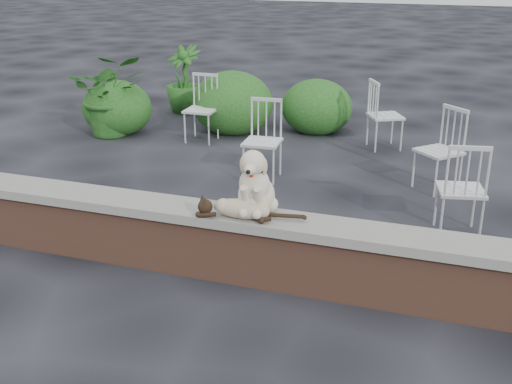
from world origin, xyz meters
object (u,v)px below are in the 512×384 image
(potted_plant_a, at_px, (111,95))
(dog, at_px, (257,179))
(chair_e, at_px, (386,115))
(chair_d, at_px, (439,150))
(chair_c, at_px, (461,188))
(potted_plant_b, at_px, (184,79))
(chair_b, at_px, (201,109))
(chair_a, at_px, (262,141))
(cat, at_px, (241,208))

(potted_plant_a, bearing_deg, dog, -45.23)
(chair_e, bearing_deg, chair_d, -178.95)
(chair_e, xyz_separation_m, chair_d, (0.80, -1.44, 0.00))
(chair_c, bearing_deg, potted_plant_b, -50.59)
(dog, bearing_deg, chair_b, 114.55)
(chair_e, distance_m, potted_plant_a, 3.94)
(chair_b, height_order, chair_d, same)
(dog, distance_m, chair_a, 2.46)
(chair_d, height_order, potted_plant_a, potted_plant_a)
(dog, height_order, chair_c, dog)
(chair_a, xyz_separation_m, potted_plant_b, (-2.29, 2.75, 0.09))
(potted_plant_a, bearing_deg, cat, -47.13)
(dog, height_order, chair_d, dog)
(cat, height_order, chair_b, chair_b)
(potted_plant_a, distance_m, potted_plant_b, 1.69)
(chair_b, bearing_deg, chair_c, -32.22)
(chair_b, bearing_deg, chair_d, -17.41)
(chair_b, xyz_separation_m, chair_e, (2.52, 0.50, 0.00))
(chair_b, height_order, potted_plant_b, potted_plant_b)
(potted_plant_a, bearing_deg, chair_c, -22.10)
(chair_b, relative_size, chair_d, 1.00)
(cat, distance_m, potted_plant_a, 4.90)
(chair_c, height_order, chair_a, same)
(chair_c, relative_size, chair_d, 1.00)
(chair_a, height_order, potted_plant_a, potted_plant_a)
(chair_c, distance_m, potted_plant_b, 5.85)
(cat, xyz_separation_m, potted_plant_b, (-2.93, 5.23, -0.11))
(chair_b, xyz_separation_m, chair_c, (3.60, -2.13, 0.00))
(dog, relative_size, chair_e, 0.60)
(chair_c, relative_size, potted_plant_b, 0.85)
(dog, xyz_separation_m, cat, (-0.08, -0.15, -0.20))
(chair_d, bearing_deg, cat, -73.05)
(cat, height_order, chair_e, chair_e)
(chair_b, distance_m, chair_a, 1.81)
(dog, xyz_separation_m, chair_b, (-2.05, 3.56, -0.39))
(chair_e, distance_m, chair_d, 1.65)
(chair_d, distance_m, potted_plant_a, 4.76)
(chair_a, distance_m, potted_plant_b, 3.59)
(chair_d, height_order, potted_plant_b, potted_plant_b)
(chair_b, distance_m, chair_c, 4.18)
(cat, xyz_separation_m, chair_e, (0.55, 4.21, -0.20))
(dog, relative_size, cat, 0.55)
(cat, height_order, potted_plant_b, potted_plant_b)
(chair_e, relative_size, potted_plant_b, 0.85)
(dog, bearing_deg, chair_a, 101.90)
(chair_b, bearing_deg, chair_e, 9.69)
(potted_plant_a, bearing_deg, chair_a, -22.55)
(chair_a, relative_size, potted_plant_b, 0.85)
(chair_c, xyz_separation_m, chair_e, (-1.08, 2.63, 0.00))
(cat, bearing_deg, potted_plant_b, 113.96)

